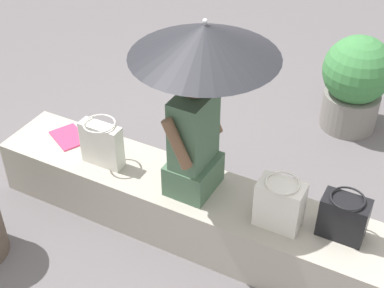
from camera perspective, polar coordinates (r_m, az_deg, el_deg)
ground_plane at (r=3.92m, az=-0.14°, el=-8.85°), size 14.00×14.00×0.00m
stone_bench at (r=3.78m, az=-0.15°, el=-6.70°), size 2.87×0.51×0.41m
person_seated at (r=3.39m, az=0.17°, el=0.49°), size 0.29×0.47×0.90m
parasol at (r=3.06m, az=1.33°, el=10.62°), size 0.87×0.87×1.18m
handbag_black at (r=3.35m, az=15.38°, el=-7.26°), size 0.27×0.20×0.29m
tote_bag_canvas at (r=3.77m, az=-9.30°, el=0.05°), size 0.30×0.22×0.34m
shoulder_bag_spare at (r=3.32m, az=9.04°, el=-6.10°), size 0.28×0.20×0.33m
magazine at (r=4.16m, az=-12.59°, el=0.71°), size 0.34×0.31×0.01m
planter_far at (r=4.86m, az=16.50°, el=6.21°), size 0.58×0.58×0.85m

